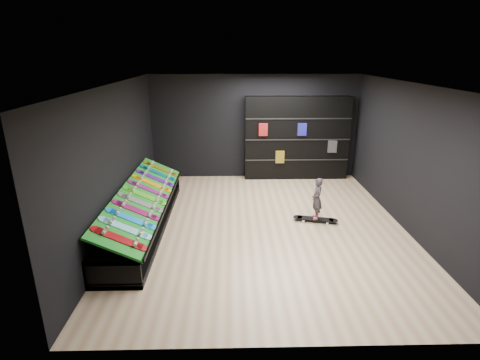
{
  "coord_description": "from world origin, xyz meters",
  "views": [
    {
      "loc": [
        -0.68,
        -7.32,
        3.58
      ],
      "look_at": [
        -0.5,
        0.2,
        1.0
      ],
      "focal_mm": 28.0,
      "sensor_mm": 36.0,
      "label": 1
    }
  ],
  "objects_px": {
    "display_rack": "(144,217)",
    "back_shelving": "(297,138)",
    "floor_skateboard": "(315,220)",
    "child": "(316,207)"
  },
  "relations": [
    {
      "from": "back_shelving",
      "to": "child",
      "type": "relative_size",
      "value": 5.38
    },
    {
      "from": "display_rack",
      "to": "floor_skateboard",
      "type": "distance_m",
      "value": 3.74
    },
    {
      "from": "floor_skateboard",
      "to": "child",
      "type": "bearing_deg",
      "value": 0.0
    },
    {
      "from": "floor_skateboard",
      "to": "display_rack",
      "type": "bearing_deg",
      "value": -162.89
    },
    {
      "from": "floor_skateboard",
      "to": "child",
      "type": "distance_m",
      "value": 0.33
    },
    {
      "from": "back_shelving",
      "to": "floor_skateboard",
      "type": "xyz_separation_m",
      "value": [
        -0.05,
        -3.12,
        -1.16
      ]
    },
    {
      "from": "display_rack",
      "to": "child",
      "type": "distance_m",
      "value": 3.73
    },
    {
      "from": "child",
      "to": "display_rack",
      "type": "bearing_deg",
      "value": -89.87
    },
    {
      "from": "back_shelving",
      "to": "child",
      "type": "distance_m",
      "value": 3.23
    },
    {
      "from": "display_rack",
      "to": "back_shelving",
      "type": "xyz_separation_m",
      "value": [
        3.78,
        3.32,
        0.95
      ]
    }
  ]
}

